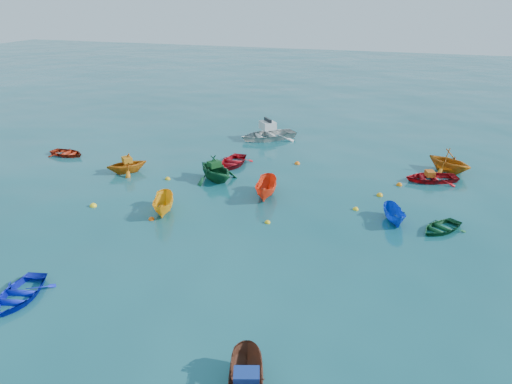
% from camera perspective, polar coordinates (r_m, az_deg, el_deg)
% --- Properties ---
extents(ground, '(160.00, 160.00, 0.00)m').
position_cam_1_polar(ground, '(23.63, -3.85, -5.24)').
color(ground, '#0A474E').
rests_on(ground, ground).
extents(dinghy_blue_sw, '(2.59, 3.20, 0.59)m').
position_cam_1_polar(dinghy_blue_sw, '(21.28, -25.38, -10.91)').
color(dinghy_blue_sw, '#1120D5').
rests_on(dinghy_blue_sw, ground).
extents(dinghy_orange_w, '(3.35, 3.37, 1.34)m').
position_cam_1_polar(dinghy_orange_w, '(32.94, -14.47, 2.19)').
color(dinghy_orange_w, orange).
rests_on(dinghy_orange_w, ground).
extents(sampan_yellow_mid, '(1.92, 2.85, 1.03)m').
position_cam_1_polar(sampan_yellow_mid, '(26.65, -10.44, -2.27)').
color(sampan_yellow_mid, '#FFAC16').
rests_on(sampan_yellow_mid, ground).
extents(dinghy_green_e, '(2.86, 3.02, 0.51)m').
position_cam_1_polar(dinghy_green_e, '(25.87, 20.32, -4.13)').
color(dinghy_green_e, '#13532B').
rests_on(dinghy_green_e, ground).
extents(dinghy_red_nw, '(2.85, 2.19, 0.55)m').
position_cam_1_polar(dinghy_red_nw, '(37.66, -20.75, 3.93)').
color(dinghy_red_nw, '#9C210D').
rests_on(dinghy_red_nw, ground).
extents(sampan_orange_n, '(1.52, 3.04, 1.13)m').
position_cam_1_polar(sampan_orange_n, '(28.21, 1.19, -0.48)').
color(sampan_orange_n, '#F13D16').
rests_on(sampan_orange_n, ground).
extents(dinghy_green_n, '(4.11, 4.01, 1.65)m').
position_cam_1_polar(dinghy_green_n, '(30.69, -4.64, 1.37)').
color(dinghy_green_n, '#13522C').
rests_on(dinghy_green_n, ground).
extents(dinghy_red_ne, '(3.75, 3.21, 0.66)m').
position_cam_1_polar(dinghy_red_ne, '(32.28, 19.32, 1.21)').
color(dinghy_red_ne, '#AE0E14').
rests_on(dinghy_red_ne, ground).
extents(sampan_blue_far, '(1.57, 2.46, 0.89)m').
position_cam_1_polar(sampan_blue_far, '(26.10, 15.46, -3.28)').
color(sampan_blue_far, blue).
rests_on(sampan_blue_far, ground).
extents(dinghy_red_far, '(2.28, 3.14, 0.64)m').
position_cam_1_polar(dinghy_red_far, '(33.33, -2.66, 3.12)').
color(dinghy_red_far, '#B00E17').
rests_on(dinghy_red_far, ground).
extents(dinghy_orange_far, '(3.98, 3.89, 1.59)m').
position_cam_1_polar(dinghy_orange_far, '(34.37, 21.07, 2.21)').
color(dinghy_orange_far, '#C46A12').
rests_on(dinghy_orange_far, ground).
extents(motorboat_white, '(5.46, 5.34, 1.53)m').
position_cam_1_polar(motorboat_white, '(39.28, 1.34, 6.10)').
color(motorboat_white, silver).
rests_on(motorboat_white, ground).
extents(tarp_blue_a, '(0.87, 0.76, 0.36)m').
position_cam_1_polar(tarp_blue_a, '(15.01, -1.09, -20.39)').
color(tarp_blue_a, navy).
rests_on(tarp_blue_a, sampan_brown_mid).
extents(tarp_orange_a, '(0.88, 0.87, 0.34)m').
position_cam_1_polar(tarp_orange_a, '(32.69, -14.52, 3.59)').
color(tarp_orange_a, orange).
rests_on(tarp_orange_a, dinghy_orange_w).
extents(tarp_green_b, '(0.89, 0.93, 0.36)m').
position_cam_1_polar(tarp_green_b, '(30.43, -4.80, 3.19)').
color(tarp_green_b, '#104219').
rests_on(tarp_green_b, dinghy_green_n).
extents(tarp_orange_b, '(0.68, 0.78, 0.31)m').
position_cam_1_polar(tarp_orange_b, '(32.09, 19.26, 2.02)').
color(tarp_orange_b, '#BB5513').
rests_on(tarp_orange_b, dinghy_red_ne).
extents(buoy_ye_a, '(0.30, 0.30, 0.30)m').
position_cam_1_polar(buoy_ye_a, '(25.03, 1.32, -3.55)').
color(buoy_ye_a, gold).
rests_on(buoy_ye_a, ground).
extents(buoy_ye_b, '(0.38, 0.38, 0.38)m').
position_cam_1_polar(buoy_ye_b, '(28.29, -18.10, -1.57)').
color(buoy_ye_b, yellow).
rests_on(buoy_ye_b, ground).
extents(buoy_or_c, '(0.31, 0.31, 0.31)m').
position_cam_1_polar(buoy_or_c, '(25.90, -11.86, -3.12)').
color(buoy_or_c, '#EC550C').
rests_on(buoy_or_c, ground).
extents(buoy_ye_c, '(0.31, 0.31, 0.31)m').
position_cam_1_polar(buoy_ye_c, '(27.02, 11.31, -1.99)').
color(buoy_ye_c, yellow).
rests_on(buoy_ye_c, ground).
extents(buoy_or_d, '(0.36, 0.36, 0.36)m').
position_cam_1_polar(buoy_or_d, '(30.96, 16.04, 0.73)').
color(buoy_or_d, orange).
rests_on(buoy_or_d, ground).
extents(buoy_ye_d, '(0.33, 0.33, 0.33)m').
position_cam_1_polar(buoy_ye_d, '(31.18, -10.06, 1.43)').
color(buoy_ye_d, yellow).
rests_on(buoy_ye_d, ground).
extents(buoy_or_e, '(0.37, 0.37, 0.37)m').
position_cam_1_polar(buoy_or_e, '(33.57, 4.73, 3.21)').
color(buoy_or_e, orange).
rests_on(buoy_or_e, ground).
extents(buoy_ye_e, '(0.37, 0.37, 0.37)m').
position_cam_1_polar(buoy_ye_e, '(29.11, 13.94, -0.42)').
color(buoy_ye_e, gold).
rests_on(buoy_ye_e, ground).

